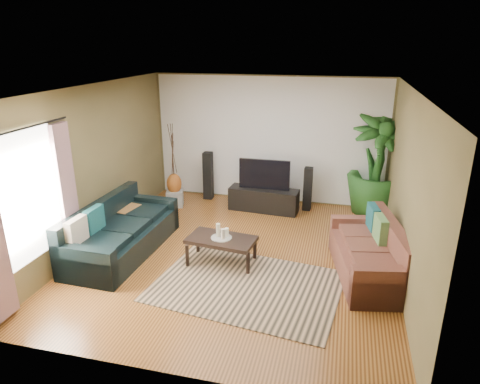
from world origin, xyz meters
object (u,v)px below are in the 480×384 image
(sofa_left, at_px, (122,228))
(sofa_right, at_px, (368,250))
(speaker_left, at_px, (208,176))
(coffee_table, at_px, (222,250))
(tv_stand, at_px, (264,200))
(television, at_px, (264,174))
(vase, at_px, (174,184))
(side_table, at_px, (123,220))
(pedestal, at_px, (175,198))
(potted_plant, at_px, (377,165))
(speaker_right, at_px, (308,189))

(sofa_left, relative_size, sofa_right, 1.24)
(speaker_left, bearing_deg, coffee_table, -69.51)
(tv_stand, height_order, television, television)
(coffee_table, bearing_deg, sofa_left, -172.11)
(vase, bearing_deg, side_table, -103.49)
(sofa_right, bearing_deg, tv_stand, -149.02)
(tv_stand, relative_size, vase, 3.25)
(television, bearing_deg, coffee_table, -95.51)
(television, bearing_deg, pedestal, -173.68)
(vase, bearing_deg, potted_plant, 8.29)
(television, xyz_separation_m, pedestal, (-1.90, -0.21, -0.61))
(coffee_table, relative_size, pedestal, 3.08)
(sofa_left, bearing_deg, pedestal, 1.06)
(coffee_table, xyz_separation_m, television, (0.23, 2.37, 0.57))
(potted_plant, bearing_deg, coffee_table, -131.42)
(sofa_left, bearing_deg, side_table, 29.75)
(television, relative_size, vase, 2.39)
(sofa_left, height_order, pedestal, sofa_left)
(potted_plant, relative_size, vase, 4.66)
(coffee_table, xyz_separation_m, potted_plant, (2.43, 2.76, 0.81))
(sofa_right, xyz_separation_m, side_table, (-4.27, 0.47, -0.16))
(speaker_left, bearing_deg, pedestal, -133.24)
(coffee_table, height_order, pedestal, coffee_table)
(pedestal, bearing_deg, sofa_left, -90.81)
(coffee_table, bearing_deg, vase, 134.57)
(tv_stand, relative_size, pedestal, 4.16)
(sofa_left, bearing_deg, coffee_table, -87.08)
(sofa_left, xyz_separation_m, vase, (0.03, 2.19, 0.07))
(sofa_right, xyz_separation_m, pedestal, (-3.90, 2.01, -0.25))
(sofa_right, distance_m, coffee_table, 2.25)
(speaker_left, bearing_deg, tv_stand, -19.10)
(pedestal, relative_size, vase, 0.78)
(sofa_right, xyz_separation_m, coffee_table, (-2.23, -0.15, -0.21))
(sofa_right, relative_size, speaker_right, 2.04)
(tv_stand, bearing_deg, vase, -170.06)
(sofa_right, height_order, vase, sofa_right)
(sofa_left, height_order, speaker_right, speaker_right)
(sofa_left, height_order, tv_stand, sofa_left)
(sofa_left, height_order, side_table, sofa_left)
(sofa_right, bearing_deg, speaker_right, -166.70)
(tv_stand, relative_size, potted_plant, 0.70)
(sofa_right, xyz_separation_m, speaker_left, (-3.35, 2.63, 0.10))
(side_table, bearing_deg, television, 37.75)
(tv_stand, height_order, vase, vase)
(coffee_table, relative_size, side_table, 2.00)
(sofa_left, relative_size, coffee_table, 2.19)
(tv_stand, distance_m, speaker_right, 0.94)
(side_table, bearing_deg, vase, 76.51)
(speaker_right, xyz_separation_m, side_table, (-3.14, -2.00, -0.19))
(sofa_left, xyz_separation_m, coffee_table, (1.70, 0.03, -0.21))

